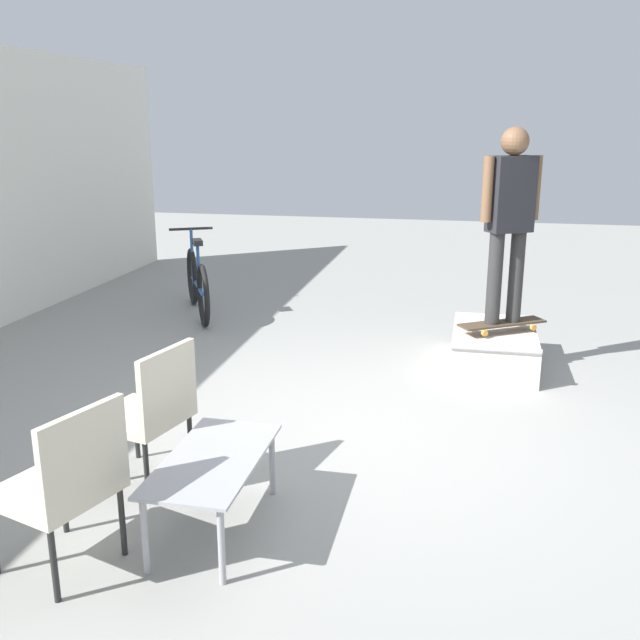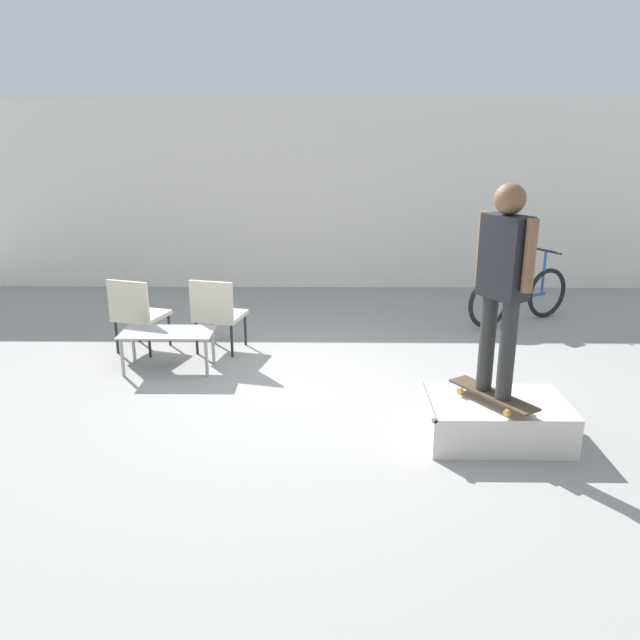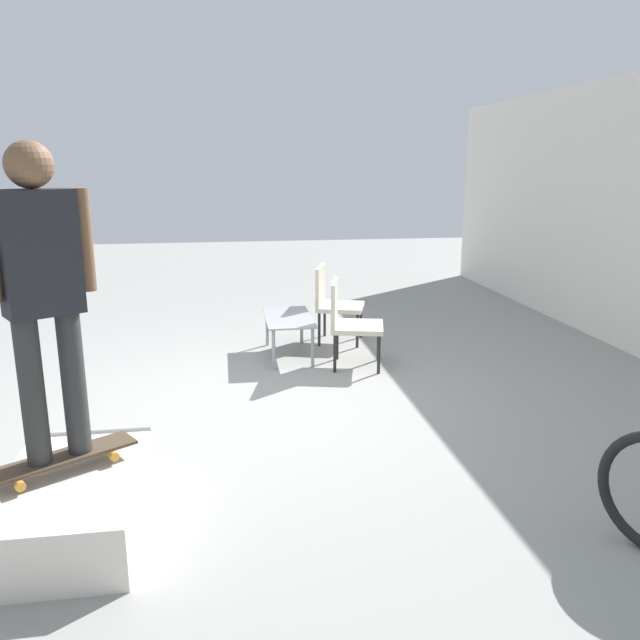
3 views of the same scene
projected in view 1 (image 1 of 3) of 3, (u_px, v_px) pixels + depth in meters
The scene contains 8 objects.
ground_plane at pixel (366, 434), 5.20m from camera, with size 24.00×24.00×0.00m, color gray.
skate_ramp_box at pixel (493, 348), 6.60m from camera, with size 1.21×0.75×0.37m.
skateboard_on_ramp at pixel (502, 324), 6.47m from camera, with size 0.62×0.81×0.07m.
person_skater at pixel (510, 210), 6.19m from camera, with size 0.37×0.50×1.72m.
coffee_table at pixel (213, 466), 3.88m from camera, with size 1.00×0.50×0.44m.
patio_chair_left at pixel (66, 480), 3.50m from camera, with size 0.65×0.65×0.90m.
patio_chair_right at pixel (150, 407), 4.38m from camera, with size 0.63×0.63×0.90m.
bicycle at pixel (197, 284), 8.34m from camera, with size 1.57×0.89×0.97m.
Camera 1 is at (-4.75, -0.68, 2.20)m, focal length 40.00 mm.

